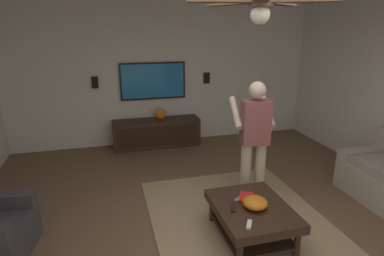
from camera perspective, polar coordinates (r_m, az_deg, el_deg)
ground_plane at (r=3.79m, az=6.36°, el=-19.67°), size 8.46×8.46×0.00m
wall_back_tv at (r=6.54m, az=-4.78°, el=9.51°), size 0.10×6.22×2.78m
area_rug at (r=4.07m, az=9.07°, el=-16.85°), size 2.85×2.11×0.01m
coffee_table at (r=3.76m, az=10.56°, el=-14.80°), size 1.00×0.80×0.40m
media_console at (r=6.43m, az=-6.30°, el=-0.88°), size 0.45×1.70×0.55m
tv at (r=6.42m, az=-6.94°, el=8.30°), size 0.05×1.28×0.72m
person_standing at (r=4.29m, az=11.00°, el=-1.21°), size 0.58×0.59×1.64m
bowl at (r=3.64m, az=11.15°, el=-12.91°), size 0.27×0.27×0.12m
remote_white at (r=3.37m, az=10.11°, el=-16.51°), size 0.15×0.11×0.02m
remote_black at (r=3.61m, az=7.23°, el=-13.90°), size 0.16×0.09×0.02m
remote_grey at (r=3.79m, az=8.34°, el=-12.32°), size 0.12×0.15×0.02m
book at (r=3.82m, az=9.70°, el=-12.06°), size 0.27×0.24×0.04m
vase_round at (r=6.35m, az=-5.62°, el=2.54°), size 0.22×0.22×0.22m
wall_speaker_left at (r=6.68m, az=2.62°, el=8.85°), size 0.06×0.12×0.22m
wall_speaker_right at (r=6.37m, az=-16.86°, el=7.76°), size 0.06×0.12×0.22m
ceiling_fan at (r=2.83m, az=11.97°, el=20.53°), size 1.14×1.16×0.46m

